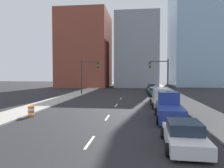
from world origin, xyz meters
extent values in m
cube|color=#ADA89E|center=(-8.88, 44.19, 0.06)|extent=(3.27, 88.38, 0.13)
cube|color=#ADA89E|center=(8.88, 44.19, 0.06)|extent=(3.27, 88.38, 0.13)
cube|color=beige|center=(0.00, 7.90, 0.00)|extent=(0.16, 2.40, 0.01)
cube|color=beige|center=(0.00, 14.80, 0.00)|extent=(0.16, 2.40, 0.01)
cube|color=beige|center=(0.00, 22.23, 0.00)|extent=(0.16, 2.40, 0.01)
cube|color=beige|center=(0.00, 29.43, 0.00)|extent=(0.16, 2.40, 0.01)
cube|color=brown|center=(-13.16, 60.09, 10.82)|extent=(14.00, 16.00, 21.64)
cube|color=gray|center=(2.09, 64.09, 10.34)|extent=(12.00, 20.00, 20.68)
cube|color=#8CADC6|center=(19.45, 68.09, 20.38)|extent=(13.00, 20.00, 40.76)
cylinder|color=#38383D|center=(-7.75, 35.09, 3.20)|extent=(0.24, 0.24, 6.40)
cylinder|color=#38383D|center=(-6.19, 35.09, 6.00)|extent=(3.12, 0.16, 0.16)
cube|color=#194C1E|center=(-4.63, 35.09, 5.37)|extent=(0.34, 0.32, 1.10)
cylinder|color=#4C0C0C|center=(-4.63, 34.92, 5.71)|extent=(0.22, 0.04, 0.22)
cylinder|color=yellow|center=(-4.63, 34.92, 5.37)|extent=(0.22, 0.04, 0.22)
cylinder|color=#0C3F14|center=(-4.63, 34.92, 5.03)|extent=(0.22, 0.04, 0.22)
cylinder|color=#38383D|center=(7.75, 35.09, 3.20)|extent=(0.24, 0.24, 6.40)
cylinder|color=#38383D|center=(6.19, 35.09, 6.00)|extent=(3.12, 0.16, 0.16)
cube|color=#194C1E|center=(4.63, 35.09, 5.37)|extent=(0.34, 0.32, 1.10)
cylinder|color=#4C0C0C|center=(4.63, 34.92, 5.71)|extent=(0.22, 0.04, 0.22)
cylinder|color=yellow|center=(4.63, 34.92, 5.37)|extent=(0.22, 0.04, 0.22)
cylinder|color=#0C3F14|center=(4.63, 34.92, 5.03)|extent=(0.22, 0.04, 0.22)
cylinder|color=orange|center=(-6.80, 14.36, 0.10)|extent=(0.56, 0.56, 0.19)
cylinder|color=white|center=(-6.80, 14.36, 0.29)|extent=(0.56, 0.56, 0.19)
cylinder|color=orange|center=(-6.80, 14.36, 0.47)|extent=(0.56, 0.56, 0.19)
cylinder|color=white|center=(-6.80, 14.36, 0.67)|extent=(0.56, 0.56, 0.19)
cylinder|color=orange|center=(-6.80, 14.36, 0.85)|extent=(0.56, 0.56, 0.19)
cube|color=silver|center=(5.07, 7.74, 0.48)|extent=(2.00, 4.72, 0.61)
cube|color=#1E2838|center=(5.07, 7.74, 1.07)|extent=(1.71, 2.14, 0.57)
cylinder|color=black|center=(4.14, 9.21, 0.31)|extent=(0.24, 0.62, 0.62)
cylinder|color=black|center=(6.08, 9.16, 0.31)|extent=(0.24, 0.62, 0.62)
cylinder|color=black|center=(4.06, 6.32, 0.31)|extent=(0.24, 0.62, 0.62)
cylinder|color=black|center=(6.00, 6.27, 0.31)|extent=(0.24, 0.62, 0.62)
cube|color=navy|center=(5.23, 14.51, 0.72)|extent=(2.22, 6.28, 1.05)
cube|color=navy|center=(5.27, 15.44, 1.76)|extent=(1.79, 1.94, 1.02)
cylinder|color=black|center=(4.32, 16.47, 0.35)|extent=(0.25, 0.71, 0.70)
cylinder|color=black|center=(6.32, 16.38, 0.35)|extent=(0.25, 0.71, 0.70)
cylinder|color=black|center=(4.14, 12.63, 0.35)|extent=(0.25, 0.71, 0.70)
cylinder|color=black|center=(6.14, 12.54, 0.35)|extent=(0.25, 0.71, 0.70)
cube|color=tan|center=(5.28, 21.66, 0.48)|extent=(2.06, 5.38, 0.57)
cube|color=silver|center=(5.29, 21.39, 1.48)|extent=(1.80, 3.34, 1.42)
cylinder|color=black|center=(4.23, 23.31, 0.35)|extent=(0.23, 0.71, 0.71)
cylinder|color=black|center=(6.31, 23.33, 0.35)|extent=(0.23, 0.71, 0.71)
cylinder|color=black|center=(4.26, 19.99, 0.35)|extent=(0.23, 0.71, 0.71)
cylinder|color=black|center=(6.34, 20.00, 0.35)|extent=(0.23, 0.71, 0.71)
cube|color=brown|center=(5.59, 28.28, 0.51)|extent=(1.83, 4.39, 0.69)
cube|color=#1E2838|center=(5.59, 28.28, 1.16)|extent=(1.61, 1.98, 0.62)
cylinder|color=black|center=(4.65, 29.65, 0.30)|extent=(0.22, 0.60, 0.60)
cylinder|color=black|center=(6.54, 29.64, 0.30)|extent=(0.22, 0.60, 0.60)
cylinder|color=black|center=(4.65, 26.92, 0.30)|extent=(0.22, 0.60, 0.60)
cylinder|color=black|center=(6.54, 26.92, 0.30)|extent=(0.22, 0.60, 0.60)
cube|color=#196B75|center=(5.47, 34.55, 0.51)|extent=(2.10, 4.46, 0.63)
cube|color=#1E2838|center=(5.47, 34.55, 1.13)|extent=(1.74, 2.05, 0.60)
cylinder|color=black|center=(4.44, 35.84, 0.36)|extent=(0.26, 0.73, 0.71)
cylinder|color=black|center=(6.34, 35.95, 0.36)|extent=(0.26, 0.73, 0.71)
cylinder|color=black|center=(4.60, 33.14, 0.36)|extent=(0.26, 0.73, 0.71)
cylinder|color=black|center=(6.51, 33.26, 0.36)|extent=(0.26, 0.73, 0.71)
cube|color=gold|center=(5.42, 39.88, 0.50)|extent=(1.98, 4.35, 0.61)
cube|color=#1E2838|center=(5.42, 39.88, 1.09)|extent=(1.64, 2.00, 0.58)
cylinder|color=black|center=(4.44, 41.15, 0.34)|extent=(0.26, 0.70, 0.69)
cylinder|color=black|center=(6.25, 41.25, 0.34)|extent=(0.26, 0.70, 0.69)
cylinder|color=black|center=(4.59, 38.51, 0.34)|extent=(0.26, 0.70, 0.69)
cylinder|color=black|center=(6.40, 38.61, 0.34)|extent=(0.26, 0.70, 0.69)
cube|color=#141E47|center=(5.62, 46.18, 0.52)|extent=(1.85, 4.62, 0.67)
cube|color=#1E2838|center=(5.62, 46.18, 1.16)|extent=(1.59, 2.09, 0.62)
cylinder|color=black|center=(4.68, 47.58, 0.34)|extent=(0.23, 0.68, 0.67)
cylinder|color=black|center=(6.51, 47.62, 0.34)|extent=(0.23, 0.68, 0.67)
cylinder|color=black|center=(4.74, 44.74, 0.34)|extent=(0.23, 0.68, 0.67)
cylinder|color=black|center=(6.57, 44.77, 0.34)|extent=(0.23, 0.68, 0.67)
camera|label=1|loc=(2.70, -3.89, 3.83)|focal=35.00mm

